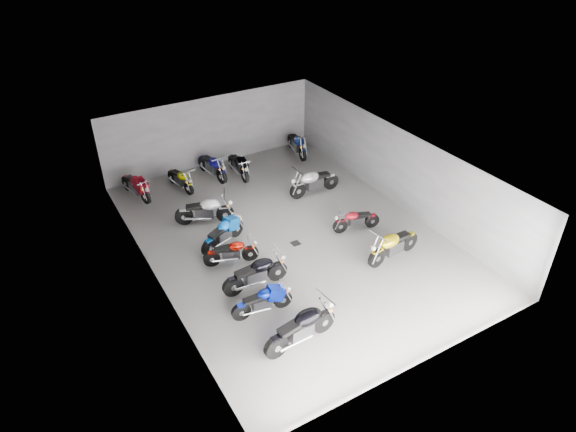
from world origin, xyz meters
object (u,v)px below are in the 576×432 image
motorcycle_left_f (205,211)px  motorcycle_left_d (232,252)px  motorcycle_back_c (212,166)px  motorcycle_left_b (263,301)px  motorcycle_back_f (297,144)px  motorcycle_back_a (136,186)px  motorcycle_left_e (223,233)px  motorcycle_right_d (356,220)px  motorcycle_back_d (239,165)px  motorcycle_back_b (180,179)px  motorcycle_left_a (302,328)px  motorcycle_right_b (393,245)px  motorcycle_left_c (256,274)px  motorcycle_right_f (314,182)px  drain_grate (296,243)px

motorcycle_left_f → motorcycle_left_d: bearing=19.7°
motorcycle_left_f → motorcycle_back_c: bearing=176.2°
motorcycle_left_b → motorcycle_left_f: (0.43, 5.52, 0.08)m
motorcycle_left_d → motorcycle_back_f: (6.36, 6.18, 0.07)m
motorcycle_back_c → motorcycle_back_f: size_ratio=1.01×
motorcycle_back_a → motorcycle_back_c: bearing=166.7°
motorcycle_left_e → motorcycle_back_f: (6.16, 5.06, 0.03)m
motorcycle_left_b → motorcycle_right_d: 5.57m
motorcycle_back_a → motorcycle_back_d: 4.52m
motorcycle_back_b → motorcycle_back_f: size_ratio=0.87×
motorcycle_left_b → motorcycle_back_c: size_ratio=0.87×
motorcycle_back_a → motorcycle_left_e: bearing=95.5°
motorcycle_right_d → motorcycle_back_b: motorcycle_back_b is taller
motorcycle_left_a → motorcycle_right_b: (4.80, 1.77, -0.02)m
motorcycle_left_f → motorcycle_right_d: motorcycle_left_f is taller
motorcycle_left_f → motorcycle_right_d: (4.68, -3.31, -0.10)m
motorcycle_back_d → motorcycle_back_f: (3.38, 0.53, 0.03)m
motorcycle_back_c → motorcycle_left_c: bearing=68.8°
motorcycle_back_a → motorcycle_back_d: (4.50, -0.43, -0.01)m
motorcycle_back_b → motorcycle_back_d: motorcycle_back_d is taller
motorcycle_left_a → motorcycle_left_c: size_ratio=1.06×
motorcycle_left_e → motorcycle_right_d: bearing=47.3°
motorcycle_left_b → motorcycle_right_b: 5.16m
motorcycle_left_f → motorcycle_back_c: size_ratio=0.95×
motorcycle_left_a → motorcycle_left_b: 1.67m
motorcycle_back_c → motorcycle_back_f: bearing=173.0°
motorcycle_right_b → motorcycle_right_f: (0.08, 5.16, 0.01)m
motorcycle_left_f → motorcycle_back_a: size_ratio=0.99×
motorcycle_left_c → motorcycle_back_d: (2.84, 7.20, -0.03)m
motorcycle_left_d → motorcycle_left_b: bearing=11.7°
drain_grate → motorcycle_back_c: 6.28m
motorcycle_back_c → motorcycle_left_f: bearing=54.4°
motorcycle_left_f → motorcycle_right_b: (4.72, -5.37, 0.01)m
drain_grate → motorcycle_right_b: size_ratio=0.14×
motorcycle_back_d → motorcycle_right_b: bearing=106.3°
motorcycle_left_c → motorcycle_left_e: size_ratio=1.15×
motorcycle_left_d → motorcycle_left_f: size_ratio=0.88×
motorcycle_left_d → motorcycle_back_f: bearing=150.8°
drain_grate → motorcycle_back_b: size_ratio=0.17×
motorcycle_left_f → motorcycle_right_f: (4.80, -0.22, 0.02)m
motorcycle_left_d → motorcycle_left_c: bearing=21.9°
motorcycle_left_a → motorcycle_back_d: bearing=158.6°
drain_grate → motorcycle_back_d: size_ratio=0.15×
motorcycle_left_a → motorcycle_left_b: (-0.36, 1.63, -0.11)m
drain_grate → motorcycle_back_a: motorcycle_back_a is taller
motorcycle_left_f → motorcycle_right_f: size_ratio=0.91×
motorcycle_left_b → motorcycle_back_b: (0.55, 8.52, -0.00)m
motorcycle_left_d → motorcycle_left_f: bearing=-167.4°
motorcycle_left_d → drain_grate: bearing=103.6°
motorcycle_right_f → motorcycle_back_b: bearing=56.0°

